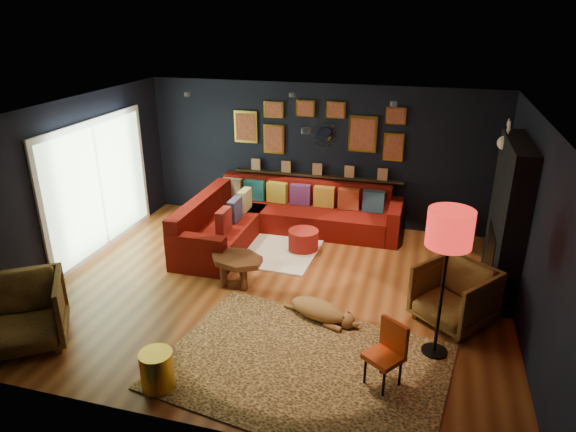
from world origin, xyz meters
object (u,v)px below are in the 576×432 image
(armchair_left, at_px, (23,310))
(dog, at_px, (318,306))
(pouf, at_px, (303,240))
(gold_stool, at_px, (157,370))
(orange_chair, at_px, (388,349))
(coffee_table, at_px, (237,262))
(floor_lamp, at_px, (449,234))
(sectional, at_px, (272,219))
(armchair_right, at_px, (455,293))

(armchair_left, height_order, dog, armchair_left)
(pouf, bearing_deg, gold_stool, -100.54)
(pouf, distance_m, orange_chair, 3.43)
(coffee_table, relative_size, floor_lamp, 0.53)
(sectional, bearing_deg, dog, -60.37)
(sectional, relative_size, pouf, 6.72)
(sectional, distance_m, gold_stool, 4.16)
(armchair_right, bearing_deg, orange_chair, -78.90)
(coffee_table, distance_m, armchair_right, 3.06)
(armchair_left, xyz_separation_m, orange_chair, (4.28, 0.43, -0.03))
(floor_lamp, distance_m, dog, 2.05)
(armchair_right, distance_m, dog, 1.76)
(pouf, height_order, armchair_right, armchair_right)
(armchair_right, bearing_deg, armchair_left, -121.80)
(pouf, height_order, dog, dog)
(sectional, distance_m, dog, 2.77)
(armchair_left, distance_m, armchair_right, 5.34)
(armchair_left, xyz_separation_m, armchair_right, (5.00, 1.86, -0.03))
(armchair_left, height_order, orange_chair, armchair_left)
(floor_lamp, bearing_deg, coffee_table, 161.95)
(armchair_right, bearing_deg, sectional, -175.30)
(orange_chair, xyz_separation_m, dog, (-0.98, 1.02, -0.25))
(coffee_table, xyz_separation_m, dog, (1.35, -0.59, -0.17))
(pouf, height_order, gold_stool, gold_stool)
(armchair_left, height_order, gold_stool, armchair_left)
(gold_stool, bearing_deg, sectional, 89.80)
(sectional, height_order, orange_chair, sectional)
(gold_stool, bearing_deg, pouf, 79.46)
(gold_stool, bearing_deg, armchair_left, 171.13)
(orange_chair, bearing_deg, armchair_left, -138.75)
(coffee_table, relative_size, orange_chair, 1.29)
(coffee_table, bearing_deg, orange_chair, -34.62)
(orange_chair, xyz_separation_m, floor_lamp, (0.51, 0.68, 1.11))
(armchair_right, height_order, orange_chair, armchair_right)
(orange_chair, relative_size, dog, 0.68)
(armchair_right, xyz_separation_m, orange_chair, (-0.72, -1.43, 0.01))
(dog, bearing_deg, gold_stool, -108.53)
(gold_stool, distance_m, orange_chair, 2.48)
(gold_stool, height_order, dog, gold_stool)
(coffee_table, relative_size, gold_stool, 2.16)
(armchair_left, bearing_deg, coffee_table, 11.62)
(armchair_right, relative_size, gold_stool, 1.93)
(coffee_table, bearing_deg, gold_stool, -90.70)
(sectional, height_order, armchair_left, armchair_left)
(pouf, xyz_separation_m, floor_lamp, (2.18, -2.31, 1.36))
(pouf, distance_m, dog, 2.09)
(orange_chair, distance_m, floor_lamp, 1.40)
(sectional, xyz_separation_m, floor_lamp, (2.86, -2.74, 1.23))
(sectional, height_order, gold_stool, sectional)
(armchair_left, bearing_deg, armchair_right, -14.27)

